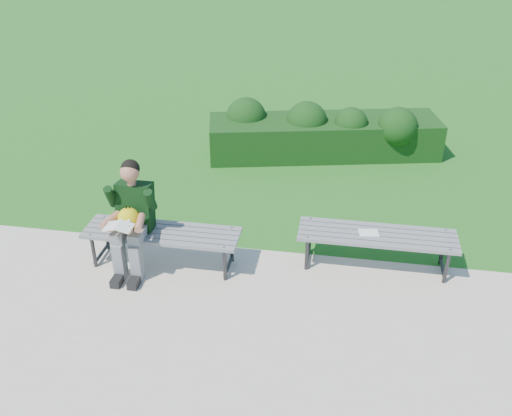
% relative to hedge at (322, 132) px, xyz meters
% --- Properties ---
extents(ground, '(80.00, 80.00, 0.00)m').
position_rel_hedge_xyz_m(ground, '(-0.72, -3.04, -0.39)').
color(ground, '#3C7B20').
rests_on(ground, ground).
extents(walkway, '(30.00, 3.50, 0.02)m').
position_rel_hedge_xyz_m(walkway, '(-0.72, -4.79, -0.38)').
color(walkway, '#BCB09B').
rests_on(walkway, ground).
extents(hedge, '(3.86, 1.73, 0.90)m').
position_rel_hedge_xyz_m(hedge, '(0.00, 0.00, 0.00)').
color(hedge, '#104014').
rests_on(hedge, ground).
extents(bench_left, '(1.80, 0.50, 0.46)m').
position_rel_hedge_xyz_m(bench_left, '(-1.62, -3.52, 0.03)').
color(bench_left, slate).
rests_on(bench_left, walkway).
extents(bench_right, '(1.80, 0.50, 0.46)m').
position_rel_hedge_xyz_m(bench_right, '(0.83, -3.16, 0.03)').
color(bench_right, slate).
rests_on(bench_right, walkway).
extents(seated_boy, '(0.56, 0.76, 1.31)m').
position_rel_hedge_xyz_m(seated_boy, '(-1.92, -3.61, 0.33)').
color(seated_boy, gray).
rests_on(seated_boy, walkway).
extents(paper_sheet, '(0.24, 0.19, 0.01)m').
position_rel_hedge_xyz_m(paper_sheet, '(0.73, -3.16, 0.09)').
color(paper_sheet, white).
rests_on(paper_sheet, bench_right).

